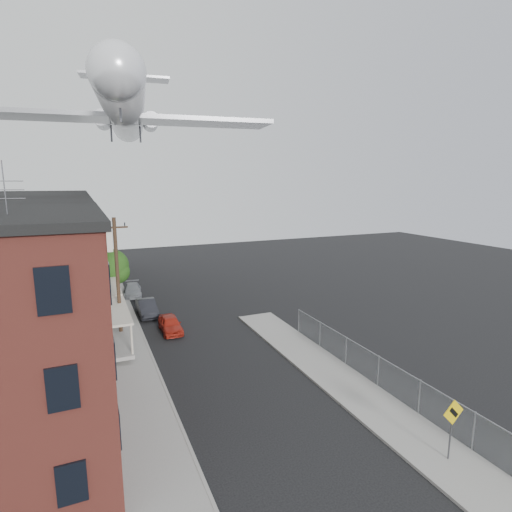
{
  "coord_description": "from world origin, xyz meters",
  "views": [
    {
      "loc": [
        -7.6,
        -11.32,
        11.41
      ],
      "look_at": [
        0.49,
        7.25,
        7.65
      ],
      "focal_mm": 28.0,
      "sensor_mm": 36.0,
      "label": 1
    }
  ],
  "objects_px": {
    "car_mid": "(147,308)",
    "airplane": "(124,110)",
    "utility_pole": "(118,278)",
    "warning_sign": "(452,420)",
    "street_tree": "(113,268)",
    "car_near": "(170,324)",
    "car_far": "(132,290)"
  },
  "relations": [
    {
      "from": "street_tree",
      "to": "car_near",
      "type": "height_order",
      "value": "street_tree"
    },
    {
      "from": "street_tree",
      "to": "car_far",
      "type": "height_order",
      "value": "street_tree"
    },
    {
      "from": "warning_sign",
      "to": "utility_pole",
      "type": "xyz_separation_m",
      "value": [
        -11.2,
        19.03,
        2.79
      ]
    },
    {
      "from": "warning_sign",
      "to": "car_mid",
      "type": "xyz_separation_m",
      "value": [
        -8.63,
        23.93,
        -1.2
      ]
    },
    {
      "from": "utility_pole",
      "to": "warning_sign",
      "type": "bearing_deg",
      "value": -59.52
    },
    {
      "from": "street_tree",
      "to": "car_near",
      "type": "distance_m",
      "value": 10.68
    },
    {
      "from": "car_near",
      "to": "car_mid",
      "type": "height_order",
      "value": "car_mid"
    },
    {
      "from": "utility_pole",
      "to": "airplane",
      "type": "bearing_deg",
      "value": 75.54
    },
    {
      "from": "warning_sign",
      "to": "car_near",
      "type": "distance_m",
      "value": 20.67
    },
    {
      "from": "street_tree",
      "to": "warning_sign",
      "type": "bearing_deg",
      "value": -69.42
    },
    {
      "from": "street_tree",
      "to": "airplane",
      "type": "distance_m",
      "value": 14.27
    },
    {
      "from": "car_mid",
      "to": "airplane",
      "type": "xyz_separation_m",
      "value": [
        -0.66,
        2.52,
        16.73
      ]
    },
    {
      "from": "warning_sign",
      "to": "car_far",
      "type": "height_order",
      "value": "warning_sign"
    },
    {
      "from": "warning_sign",
      "to": "airplane",
      "type": "distance_m",
      "value": 32.05
    },
    {
      "from": "car_mid",
      "to": "street_tree",
      "type": "bearing_deg",
      "value": 113.62
    },
    {
      "from": "street_tree",
      "to": "car_mid",
      "type": "height_order",
      "value": "street_tree"
    },
    {
      "from": "car_far",
      "to": "street_tree",
      "type": "bearing_deg",
      "value": -129.41
    },
    {
      "from": "utility_pole",
      "to": "street_tree",
      "type": "distance_m",
      "value": 10.0
    },
    {
      "from": "utility_pole",
      "to": "street_tree",
      "type": "height_order",
      "value": "utility_pole"
    },
    {
      "from": "warning_sign",
      "to": "car_mid",
      "type": "relative_size",
      "value": 0.67
    },
    {
      "from": "street_tree",
      "to": "car_near",
      "type": "relative_size",
      "value": 1.4
    },
    {
      "from": "car_near",
      "to": "car_far",
      "type": "xyz_separation_m",
      "value": [
        -1.48,
        11.59,
        -0.03
      ]
    },
    {
      "from": "utility_pole",
      "to": "airplane",
      "type": "distance_m",
      "value": 14.87
    },
    {
      "from": "warning_sign",
      "to": "utility_pole",
      "type": "relative_size",
      "value": 0.31
    },
    {
      "from": "utility_pole",
      "to": "car_mid",
      "type": "xyz_separation_m",
      "value": [
        2.57,
        4.9,
        -3.99
      ]
    },
    {
      "from": "car_near",
      "to": "car_mid",
      "type": "xyz_separation_m",
      "value": [
        -1.06,
        4.74,
        0.05
      ]
    },
    {
      "from": "warning_sign",
      "to": "utility_pole",
      "type": "distance_m",
      "value": 22.25
    },
    {
      "from": "warning_sign",
      "to": "airplane",
      "type": "bearing_deg",
      "value": 109.34
    },
    {
      "from": "warning_sign",
      "to": "car_near",
      "type": "xyz_separation_m",
      "value": [
        -7.57,
        19.19,
        -1.25
      ]
    },
    {
      "from": "utility_pole",
      "to": "car_mid",
      "type": "relative_size",
      "value": 2.16
    },
    {
      "from": "airplane",
      "to": "utility_pole",
      "type": "bearing_deg",
      "value": -104.46
    },
    {
      "from": "warning_sign",
      "to": "utility_pole",
      "type": "bearing_deg",
      "value": 120.48
    }
  ]
}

